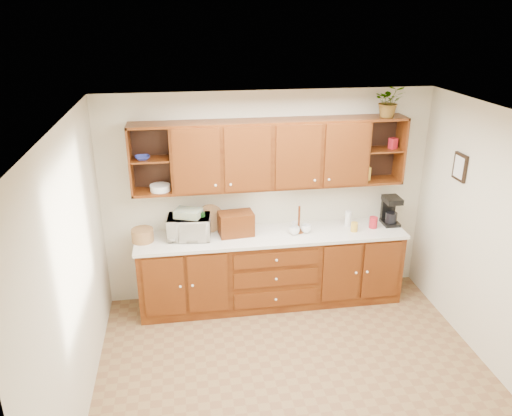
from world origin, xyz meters
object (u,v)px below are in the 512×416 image
object	(u,v)px
microwave	(189,227)
coffee_maker	(390,211)
potted_plant	(389,101)
bread_box	(236,224)

from	to	relation	value
microwave	coffee_maker	size ratio (longest dim) A/B	1.36
potted_plant	microwave	bearing A→B (deg)	-178.73
microwave	coffee_maker	distance (m)	2.50
bread_box	potted_plant	bearing A→B (deg)	-4.14
microwave	bread_box	world-z (taller)	bread_box
bread_box	coffee_maker	bearing A→B (deg)	-4.42
potted_plant	bread_box	bearing A→B (deg)	-178.63
coffee_maker	potted_plant	xyz separation A→B (m)	(-0.15, 0.01, 1.36)
coffee_maker	microwave	bearing A→B (deg)	-178.48
coffee_maker	potted_plant	size ratio (longest dim) A/B	0.99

